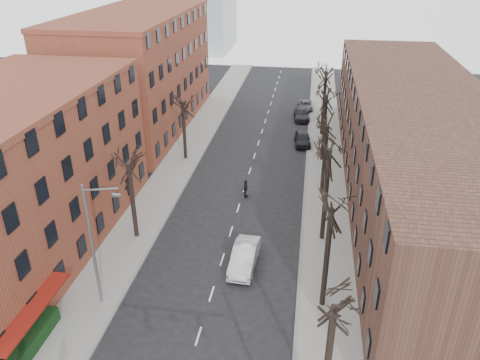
% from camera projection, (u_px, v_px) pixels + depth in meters
% --- Properties ---
extents(sidewalk_left, '(4.00, 90.00, 0.15)m').
position_uv_depth(sidewalk_left, '(185.00, 155.00, 53.91)').
color(sidewalk_left, gray).
rests_on(sidewalk_left, ground).
extents(sidewalk_right, '(4.00, 90.00, 0.15)m').
position_uv_depth(sidewalk_right, '(325.00, 163.00, 51.74)').
color(sidewalk_right, gray).
rests_on(sidewalk_right, ground).
extents(building_left_near, '(12.00, 26.00, 12.00)m').
position_uv_depth(building_left_near, '(7.00, 182.00, 34.68)').
color(building_left_near, brown).
rests_on(building_left_near, ground).
extents(building_left_far, '(12.00, 28.00, 14.00)m').
position_uv_depth(building_left_far, '(139.00, 73.00, 59.81)').
color(building_left_far, brown).
rests_on(building_left_far, ground).
extents(building_right, '(12.00, 50.00, 10.00)m').
position_uv_depth(building_right, '(416.00, 143.00, 44.02)').
color(building_right, '#533327').
rests_on(building_right, ground).
extents(awning_left, '(1.20, 7.00, 0.15)m').
position_uv_depth(awning_left, '(41.00, 343.00, 28.56)').
color(awning_left, maroon).
rests_on(awning_left, ground).
extents(hedge, '(0.80, 6.00, 1.00)m').
position_uv_depth(hedge, '(28.00, 347.00, 27.39)').
color(hedge, '#133815').
rests_on(hedge, sidewalk_left).
extents(tree_right_b, '(5.20, 5.20, 10.80)m').
position_uv_depth(tree_right_b, '(322.00, 305.00, 31.54)').
color(tree_right_b, black).
rests_on(tree_right_b, ground).
extents(tree_right_c, '(5.20, 5.20, 11.60)m').
position_uv_depth(tree_right_c, '(322.00, 239.00, 38.60)').
color(tree_right_c, black).
rests_on(tree_right_c, ground).
extents(tree_right_d, '(5.20, 5.20, 10.00)m').
position_uv_depth(tree_right_d, '(321.00, 194.00, 45.65)').
color(tree_right_d, black).
rests_on(tree_right_d, ground).
extents(tree_right_e, '(5.20, 5.20, 10.80)m').
position_uv_depth(tree_right_e, '(321.00, 160.00, 52.71)').
color(tree_right_e, black).
rests_on(tree_right_e, ground).
extents(tree_right_f, '(5.20, 5.20, 11.60)m').
position_uv_depth(tree_right_f, '(321.00, 135.00, 59.77)').
color(tree_right_f, black).
rests_on(tree_right_f, ground).
extents(tree_left_a, '(5.20, 5.20, 9.50)m').
position_uv_depth(tree_left_a, '(137.00, 237.00, 38.90)').
color(tree_left_a, black).
rests_on(tree_left_a, ground).
extents(tree_left_b, '(5.20, 5.20, 9.50)m').
position_uv_depth(tree_left_b, '(186.00, 159.00, 53.01)').
color(tree_left_b, black).
rests_on(tree_left_b, ground).
extents(streetlight, '(2.45, 0.22, 9.03)m').
position_uv_depth(streetlight, '(94.00, 241.00, 29.50)').
color(streetlight, slate).
rests_on(streetlight, ground).
extents(silver_sedan, '(1.95, 5.06, 1.65)m').
position_uv_depth(silver_sedan, '(244.00, 257.00, 35.04)').
color(silver_sedan, silver).
rests_on(silver_sedan, ground).
extents(parked_car_near, '(2.28, 4.69, 1.54)m').
position_uv_depth(parked_car_near, '(302.00, 139.00, 56.48)').
color(parked_car_near, black).
rests_on(parked_car_near, ground).
extents(parked_car_mid, '(2.48, 5.19, 1.46)m').
position_uv_depth(parked_car_mid, '(302.00, 114.00, 64.75)').
color(parked_car_mid, black).
rests_on(parked_car_mid, ground).
extents(parked_car_far, '(2.27, 4.46, 1.20)m').
position_uv_depth(parked_car_far, '(306.00, 105.00, 68.63)').
color(parked_car_far, '#56595D').
rests_on(parked_car_far, ground).
extents(pedestrian_crossing, '(0.47, 1.07, 1.81)m').
position_uv_depth(pedestrian_crossing, '(246.00, 189.00, 44.62)').
color(pedestrian_crossing, black).
rests_on(pedestrian_crossing, ground).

